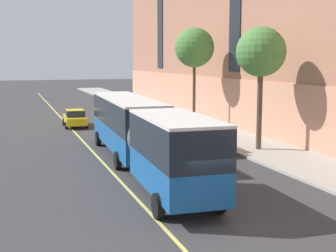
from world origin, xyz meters
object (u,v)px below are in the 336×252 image
(street_tree_far_downtown, at_px, (194,48))
(parked_car_champagne_2, at_px, (132,110))
(fire_hydrant, at_px, (184,125))
(taxi_cab, at_px, (75,118))
(city_bus, at_px, (141,131))
(parked_car_green_1, at_px, (209,140))
(street_tree_far_uptown, at_px, (261,53))

(street_tree_far_downtown, bearing_deg, parked_car_champagne_2, 109.51)
(street_tree_far_downtown, xyz_separation_m, fire_hydrant, (-1.44, -1.36, -6.55))
(taxi_cab, height_order, street_tree_far_downtown, street_tree_far_downtown)
(street_tree_far_downtown, bearing_deg, taxi_cab, 157.69)
(city_bus, bearing_deg, parked_car_green_1, 29.90)
(parked_car_champagne_2, height_order, taxi_cab, same)
(city_bus, distance_m, street_tree_far_downtown, 17.13)
(street_tree_far_uptown, xyz_separation_m, street_tree_far_downtown, (-0.00, 11.46, 0.59))
(fire_hydrant, bearing_deg, parked_car_green_1, -100.76)
(taxi_cab, height_order, fire_hydrant, taxi_cab)
(street_tree_far_downtown, height_order, fire_hydrant, street_tree_far_downtown)
(taxi_cab, distance_m, street_tree_far_uptown, 19.32)
(street_tree_far_uptown, bearing_deg, parked_car_champagne_2, 98.97)
(city_bus, height_order, taxi_cab, city_bus)
(taxi_cab, bearing_deg, parked_car_champagne_2, 37.42)
(parked_car_green_1, bearing_deg, street_tree_far_uptown, -13.90)
(city_bus, height_order, parked_car_green_1, city_bus)
(parked_car_green_1, relative_size, taxi_cab, 1.07)
(parked_car_green_1, height_order, taxi_cab, same)
(city_bus, relative_size, parked_car_green_1, 4.05)
(street_tree_far_uptown, relative_size, fire_hydrant, 11.11)
(parked_car_green_1, xyz_separation_m, fire_hydrant, (1.77, 9.30, -0.29))
(parked_car_champagne_2, xyz_separation_m, fire_hydrant, (1.82, -10.58, -0.29))
(parked_car_green_1, distance_m, fire_hydrant, 9.47)
(city_bus, xyz_separation_m, parked_car_green_1, (5.56, 3.20, -1.35))
(parked_car_green_1, distance_m, street_tree_far_downtown, 12.78)
(taxi_cab, relative_size, street_tree_far_uptown, 0.56)
(parked_car_green_1, bearing_deg, street_tree_far_downtown, 73.25)
(parked_car_champagne_2, bearing_deg, parked_car_green_1, -89.84)
(parked_car_green_1, distance_m, taxi_cab, 16.23)
(street_tree_far_uptown, bearing_deg, city_bus, -164.68)
(city_bus, distance_m, parked_car_green_1, 6.56)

